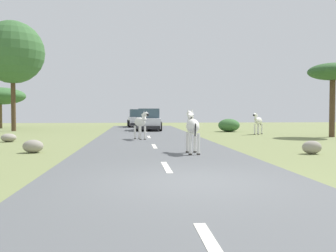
{
  "coord_description": "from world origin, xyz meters",
  "views": [
    {
      "loc": [
        -1.19,
        -7.74,
        1.51
      ],
      "look_at": [
        0.17,
        7.33,
        0.94
      ],
      "focal_mm": 39.65,
      "sensor_mm": 36.0,
      "label": 1
    }
  ],
  "objects_px": {
    "zebra_2": "(258,121)",
    "tree_2": "(333,73)",
    "tree_1": "(0,96)",
    "tree_4": "(13,52)",
    "zebra_0": "(141,122)",
    "rock_4": "(33,146)",
    "rock_0": "(312,147)",
    "car_0": "(138,119)",
    "zebra_3": "(192,127)",
    "bush_0": "(229,125)",
    "car_1": "(149,120)",
    "rock_3": "(9,138)"
  },
  "relations": [
    {
      "from": "tree_4",
      "to": "bush_0",
      "type": "distance_m",
      "value": 17.99
    },
    {
      "from": "tree_4",
      "to": "rock_0",
      "type": "relative_size",
      "value": 12.38
    },
    {
      "from": "zebra_2",
      "to": "tree_2",
      "type": "distance_m",
      "value": 5.52
    },
    {
      "from": "zebra_2",
      "to": "tree_1",
      "type": "height_order",
      "value": "tree_1"
    },
    {
      "from": "rock_0",
      "to": "tree_1",
      "type": "bearing_deg",
      "value": 128.89
    },
    {
      "from": "car_0",
      "to": "zebra_2",
      "type": "bearing_deg",
      "value": 119.22
    },
    {
      "from": "car_0",
      "to": "rock_4",
      "type": "distance_m",
      "value": 23.33
    },
    {
      "from": "car_1",
      "to": "rock_4",
      "type": "relative_size",
      "value": 5.91
    },
    {
      "from": "car_0",
      "to": "tree_4",
      "type": "xyz_separation_m",
      "value": [
        -9.94,
        -6.54,
        5.39
      ]
    },
    {
      "from": "zebra_2",
      "to": "rock_4",
      "type": "relative_size",
      "value": 2.02
    },
    {
      "from": "tree_2",
      "to": "bush_0",
      "type": "xyz_separation_m",
      "value": [
        -4.68,
        6.55,
        -3.37
      ]
    },
    {
      "from": "rock_3",
      "to": "rock_4",
      "type": "relative_size",
      "value": 1.01
    },
    {
      "from": "tree_1",
      "to": "tree_4",
      "type": "relative_size",
      "value": 0.53
    },
    {
      "from": "car_1",
      "to": "bush_0",
      "type": "xyz_separation_m",
      "value": [
        6.09,
        -1.8,
        -0.35
      ]
    },
    {
      "from": "car_0",
      "to": "rock_0",
      "type": "bearing_deg",
      "value": 100.92
    },
    {
      "from": "tree_1",
      "to": "zebra_3",
      "type": "bearing_deg",
      "value": -57.94
    },
    {
      "from": "zebra_0",
      "to": "bush_0",
      "type": "distance_m",
      "value": 10.71
    },
    {
      "from": "zebra_0",
      "to": "bush_0",
      "type": "height_order",
      "value": "zebra_0"
    },
    {
      "from": "zebra_0",
      "to": "zebra_3",
      "type": "distance_m",
      "value": 7.16
    },
    {
      "from": "zebra_2",
      "to": "tree_2",
      "type": "height_order",
      "value": "tree_2"
    },
    {
      "from": "zebra_0",
      "to": "tree_2",
      "type": "height_order",
      "value": "tree_2"
    },
    {
      "from": "zebra_0",
      "to": "zebra_3",
      "type": "xyz_separation_m",
      "value": [
        1.71,
        -6.96,
        0.03
      ]
    },
    {
      "from": "zebra_0",
      "to": "bush_0",
      "type": "bearing_deg",
      "value": -155.09
    },
    {
      "from": "rock_4",
      "to": "rock_3",
      "type": "bearing_deg",
      "value": 116.19
    },
    {
      "from": "tree_2",
      "to": "bush_0",
      "type": "relative_size",
      "value": 2.7
    },
    {
      "from": "rock_3",
      "to": "rock_4",
      "type": "distance_m",
      "value": 5.92
    },
    {
      "from": "tree_1",
      "to": "bush_0",
      "type": "distance_m",
      "value": 21.73
    },
    {
      "from": "tree_4",
      "to": "rock_4",
      "type": "bearing_deg",
      "value": -70.38
    },
    {
      "from": "zebra_2",
      "to": "car_0",
      "type": "bearing_deg",
      "value": -21.0
    },
    {
      "from": "zebra_3",
      "to": "tree_2",
      "type": "bearing_deg",
      "value": 40.77
    },
    {
      "from": "tree_4",
      "to": "rock_3",
      "type": "xyz_separation_m",
      "value": [
        3.24,
        -11.11,
        -6.02
      ]
    },
    {
      "from": "zebra_0",
      "to": "tree_1",
      "type": "relative_size",
      "value": 0.33
    },
    {
      "from": "bush_0",
      "to": "rock_4",
      "type": "xyz_separation_m",
      "value": [
        -11.02,
        -13.94,
        -0.25
      ]
    },
    {
      "from": "zebra_3",
      "to": "rock_4",
      "type": "relative_size",
      "value": 2.24
    },
    {
      "from": "tree_4",
      "to": "zebra_0",
      "type": "bearing_deg",
      "value": -46.94
    },
    {
      "from": "car_1",
      "to": "zebra_0",
      "type": "bearing_deg",
      "value": 88.09
    },
    {
      "from": "tree_1",
      "to": "zebra_0",
      "type": "bearing_deg",
      "value": -51.79
    },
    {
      "from": "car_0",
      "to": "car_1",
      "type": "xyz_separation_m",
      "value": [
        0.83,
        -7.23,
        0.0
      ]
    },
    {
      "from": "bush_0",
      "to": "tree_2",
      "type": "bearing_deg",
      "value": -54.47
    },
    {
      "from": "zebra_0",
      "to": "rock_3",
      "type": "height_order",
      "value": "zebra_0"
    },
    {
      "from": "car_1",
      "to": "tree_2",
      "type": "relative_size",
      "value": 0.99
    },
    {
      "from": "zebra_0",
      "to": "rock_4",
      "type": "height_order",
      "value": "zebra_0"
    },
    {
      "from": "bush_0",
      "to": "rock_3",
      "type": "xyz_separation_m",
      "value": [
        -13.63,
        -8.63,
        -0.28
      ]
    },
    {
      "from": "tree_2",
      "to": "zebra_0",
      "type": "bearing_deg",
      "value": -172.19
    },
    {
      "from": "zebra_3",
      "to": "tree_1",
      "type": "bearing_deg",
      "value": 122.04
    },
    {
      "from": "bush_0",
      "to": "rock_3",
      "type": "height_order",
      "value": "bush_0"
    },
    {
      "from": "tree_1",
      "to": "bush_0",
      "type": "xyz_separation_m",
      "value": [
        19.91,
        -8.33,
        -2.52
      ]
    },
    {
      "from": "zebra_2",
      "to": "car_1",
      "type": "xyz_separation_m",
      "value": [
        -7.15,
        5.42,
        -0.05
      ]
    },
    {
      "from": "rock_3",
      "to": "car_1",
      "type": "bearing_deg",
      "value": 54.13
    },
    {
      "from": "tree_2",
      "to": "tree_4",
      "type": "distance_m",
      "value": 23.48
    }
  ]
}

